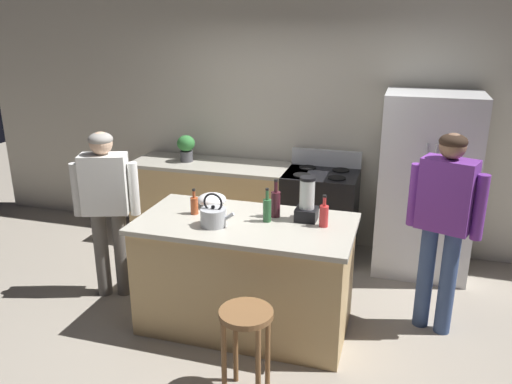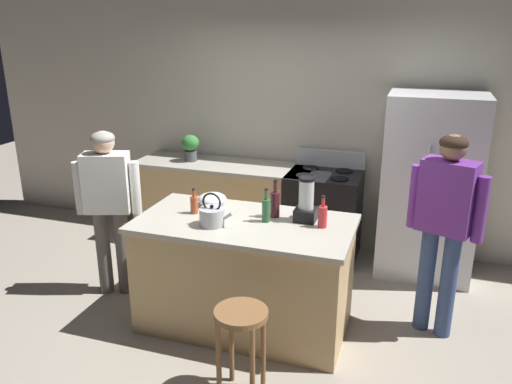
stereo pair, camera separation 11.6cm
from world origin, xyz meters
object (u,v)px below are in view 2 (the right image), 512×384
stove_range (323,214)px  bottle_soda (323,216)px  person_by_island_left (108,198)px  mixing_bowl (212,199)px  kitchen_island (245,274)px  blender_appliance (306,203)px  bottle_cooking_sauce (194,204)px  bottle_olive_oil (266,209)px  potted_plant (190,146)px  bottle_wine (275,203)px  bar_stool (241,330)px  person_by_sink_right (445,217)px  tea_kettle (212,216)px  refrigerator (430,187)px

stove_range → bottle_soda: bottle_soda is taller
person_by_island_left → mixing_bowl: bearing=7.4°
kitchen_island → bottle_soda: size_ratio=6.77×
kitchen_island → person_by_island_left: (-1.34, 0.14, 0.47)m
blender_appliance → bottle_cooking_sauce: bearing=-171.9°
bottle_cooking_sauce → mixing_bowl: (0.07, 0.22, -0.02)m
bottle_olive_oil → bottle_cooking_sauce: bearing=-179.1°
kitchen_island → potted_plant: 2.06m
bottle_wine → potted_plant: bearing=135.4°
potted_plant → kitchen_island: bearing=-52.4°
blender_appliance → bottle_olive_oil: size_ratio=1.30×
kitchen_island → bar_stool: kitchen_island is taller
bar_stool → potted_plant: size_ratio=2.20×
potted_plant → bottle_wine: bearing=-44.6°
blender_appliance → mixing_bowl: (-0.84, 0.09, -0.10)m
kitchen_island → stove_range: (0.35, 1.52, 0.01)m
person_by_sink_right → bottle_soda: (-0.89, -0.31, 0.02)m
person_by_island_left → bottle_cooking_sauce: 0.90m
person_by_island_left → bottle_soda: person_by_island_left is taller
kitchen_island → bottle_cooking_sauce: bottle_cooking_sauce is taller
potted_plant → bottle_cooking_sauce: potted_plant is taller
tea_kettle → bottle_soda: bearing=15.7°
bottle_soda → mixing_bowl: 1.02m
person_by_sink_right → bottle_olive_oil: bearing=-165.9°
bar_stool → bottle_cooking_sauce: (-0.72, 0.87, 0.50)m
bottle_cooking_sauce → blender_appliance: bearing=8.1°
bottle_cooking_sauce → person_by_sink_right: bearing=10.1°
refrigerator → bar_stool: size_ratio=2.75×
bottle_cooking_sauce → bottle_olive_oil: bearing=0.9°
stove_range → mixing_bowl: (-0.74, -1.26, 0.51)m
bar_stool → potted_plant: potted_plant is taller
tea_kettle → bottle_wine: bearing=38.6°
potted_plant → mixing_bowl: bearing=-57.9°
potted_plant → bottle_soda: size_ratio=1.17×
refrigerator → bar_stool: refrigerator is taller
person_by_island_left → bottle_wine: (1.55, 0.04, 0.11)m
person_by_sink_right → bottle_wine: (-1.30, -0.22, 0.04)m
person_by_island_left → bar_stool: person_by_island_left is taller
person_by_island_left → bottle_olive_oil: 1.52m
potted_plant → blender_appliance: blender_appliance is taller
stove_range → bottle_wine: (-0.15, -1.35, 0.57)m
stove_range → bar_stool: stove_range is taller
kitchen_island → stove_range: size_ratio=1.55×
refrigerator → blender_appliance: refrigerator is taller
bottle_cooking_sauce → tea_kettle: 0.31m
blender_appliance → bottle_cooking_sauce: size_ratio=1.66×
refrigerator → bottle_wine: size_ratio=5.74×
refrigerator → bottle_wine: (-1.19, -1.33, 0.15)m
blender_appliance → tea_kettle: 0.75m
tea_kettle → person_by_island_left: bearing=165.6°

